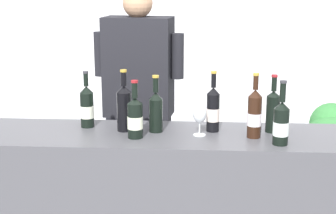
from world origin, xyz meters
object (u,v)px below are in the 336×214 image
at_px(wine_bottle_4, 87,107).
at_px(person_server, 139,126).
at_px(potted_shrub, 326,157).
at_px(wine_bottle_2, 135,117).
at_px(wine_bottle_0, 273,110).
at_px(wine_bottle_1, 254,114).
at_px(wine_bottle_7, 156,110).
at_px(wine_bottle_6, 124,107).
at_px(wine_bottle_3, 281,123).
at_px(wine_bottle_5, 213,109).
at_px(wine_glass, 200,115).

xyz_separation_m(wine_bottle_4, person_server, (0.23, 0.54, -0.27)).
bearing_deg(potted_shrub, wine_bottle_2, -143.33).
distance_m(wine_bottle_0, person_server, 1.02).
bearing_deg(wine_bottle_2, wine_bottle_0, 11.84).
height_order(wine_bottle_1, wine_bottle_7, wine_bottle_1).
bearing_deg(wine_bottle_2, wine_bottle_1, 4.34).
xyz_separation_m(wine_bottle_0, wine_bottle_1, (-0.11, -0.11, 0.01)).
bearing_deg(wine_bottle_0, wine_bottle_7, -176.63).
bearing_deg(potted_shrub, person_server, -171.72).
bearing_deg(person_server, wine_bottle_6, -90.68).
bearing_deg(wine_bottle_3, wine_bottle_2, 175.16).
height_order(wine_bottle_0, wine_bottle_1, wine_bottle_1).
relative_size(wine_bottle_0, wine_bottle_1, 0.92).
height_order(wine_bottle_5, wine_glass, wine_bottle_5).
height_order(wine_bottle_4, wine_bottle_5, wine_bottle_5).
height_order(wine_bottle_7, potted_shrub, wine_bottle_7).
xyz_separation_m(wine_bottle_0, wine_bottle_7, (-0.63, -0.04, -0.00)).
xyz_separation_m(wine_bottle_7, potted_shrub, (1.13, 0.80, -0.53)).
distance_m(wine_bottle_0, wine_bottle_7, 0.63).
distance_m(wine_bottle_4, wine_bottle_6, 0.23).
distance_m(wine_bottle_7, person_server, 0.69).
bearing_deg(wine_bottle_3, person_server, 135.86).
height_order(wine_bottle_4, potted_shrub, wine_bottle_4).
xyz_separation_m(wine_bottle_1, wine_bottle_2, (-0.62, -0.05, -0.02)).
xyz_separation_m(wine_bottle_6, wine_bottle_7, (0.17, -0.01, -0.01)).
height_order(wine_bottle_2, wine_bottle_6, wine_bottle_6).
distance_m(wine_bottle_3, wine_bottle_5, 0.40).
relative_size(person_server, potted_shrub, 1.84).
relative_size(wine_bottle_3, wine_bottle_7, 1.05).
height_order(wine_bottle_0, potted_shrub, wine_bottle_0).
bearing_deg(wine_bottle_6, wine_bottle_0, 2.10).
bearing_deg(person_server, wine_bottle_5, -50.56).
bearing_deg(wine_bottle_0, wine_bottle_4, 178.36).
bearing_deg(wine_bottle_6, wine_bottle_7, -2.51).
height_order(wine_bottle_3, wine_bottle_5, wine_bottle_5).
height_order(wine_bottle_3, wine_bottle_7, wine_bottle_3).
xyz_separation_m(wine_bottle_3, wine_glass, (-0.41, 0.12, -0.00)).
xyz_separation_m(wine_bottle_5, wine_glass, (-0.07, -0.08, -0.01)).
bearing_deg(wine_bottle_5, wine_bottle_7, -174.51).
xyz_separation_m(wine_bottle_2, wine_glass, (0.34, 0.06, 0.00)).
relative_size(wine_bottle_2, wine_bottle_5, 0.92).
xyz_separation_m(wine_bottle_0, potted_shrub, (0.50, 0.76, -0.53)).
bearing_deg(wine_bottle_3, wine_bottle_6, 167.16).
bearing_deg(wine_bottle_3, wine_bottle_7, 164.49).
distance_m(wine_bottle_1, wine_bottle_6, 0.70).
relative_size(wine_bottle_0, person_server, 0.18).
bearing_deg(wine_glass, wine_bottle_6, 171.41).
bearing_deg(wine_bottle_1, wine_bottle_5, 155.22).
distance_m(wine_bottle_2, wine_bottle_5, 0.43).
bearing_deg(potted_shrub, wine_bottle_6, -148.77).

